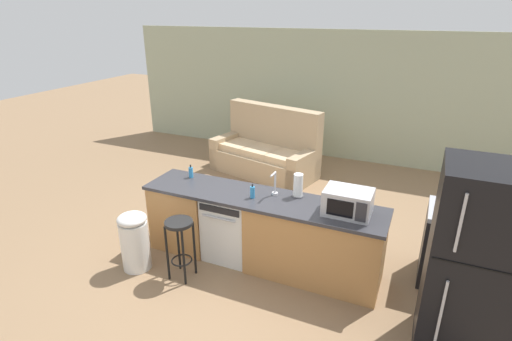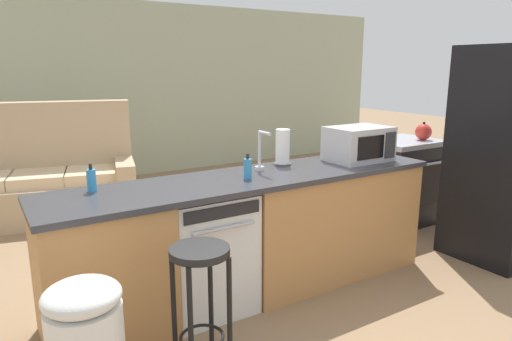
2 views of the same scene
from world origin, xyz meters
TOP-DOWN VIEW (x-y plane):
  - ground_plane at (0.00, 0.00)m, footprint 24.00×24.00m
  - wall_back at (0.30, 4.20)m, footprint 10.00×0.06m
  - kitchen_counter at (0.24, 0.00)m, footprint 2.94×0.66m
  - dishwasher at (-0.25, -0.00)m, footprint 0.58×0.61m
  - stove_range at (2.35, 0.55)m, footprint 0.76×0.68m
  - refrigerator at (2.35, -0.55)m, footprint 0.72×0.73m
  - microwave at (1.17, -0.00)m, footprint 0.50×0.37m
  - sink_faucet at (0.28, 0.11)m, footprint 0.07×0.17m
  - paper_towel_roll at (0.54, 0.19)m, footprint 0.14×0.14m
  - soap_bottle at (0.07, -0.06)m, footprint 0.06×0.06m
  - dish_soap_bottle at (-0.92, 0.17)m, footprint 0.06×0.06m
  - kettle at (2.52, 0.42)m, footprint 0.21×0.17m
  - bar_stool at (-0.57, -0.64)m, footprint 0.32×0.32m
  - couch at (-0.92, 2.80)m, footprint 2.16×1.34m

SIDE VIEW (x-z plane):
  - ground_plane at x=0.00m, z-range 0.00..0.00m
  - couch at x=-0.92m, z-range -0.24..1.03m
  - kitchen_counter at x=0.24m, z-range -0.03..0.87m
  - dishwasher at x=-0.25m, z-range 0.00..0.84m
  - stove_range at x=2.35m, z-range 0.00..0.90m
  - bar_stool at x=-0.57m, z-range 0.17..0.91m
  - refrigerator at x=2.35m, z-range 0.00..1.83m
  - soap_bottle at x=0.07m, z-range 0.88..1.06m
  - dish_soap_bottle at x=-0.92m, z-range 0.88..1.06m
  - kettle at x=2.52m, z-range 0.89..1.08m
  - sink_faucet at x=0.28m, z-range 0.88..1.18m
  - paper_towel_roll at x=0.54m, z-range 0.90..1.18m
  - microwave at x=1.17m, z-range 0.90..1.18m
  - wall_back at x=0.30m, z-range 0.00..2.60m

